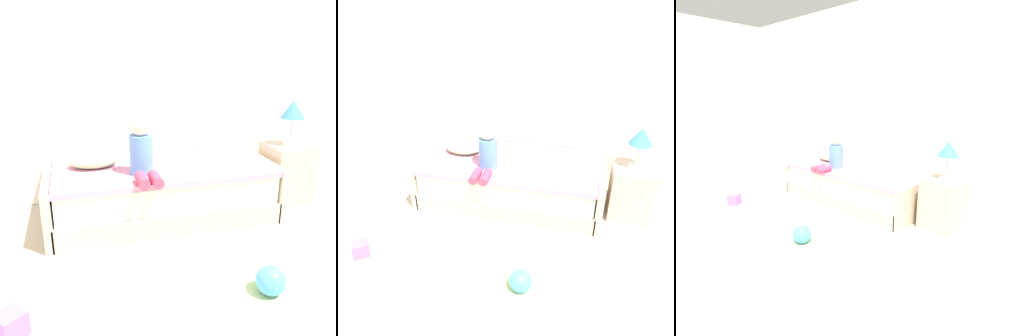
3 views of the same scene
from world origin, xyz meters
TOP-DOWN VIEW (x-y plane):
  - ground_plane at (0.00, 0.00)m, footprint 9.20×9.20m
  - wall_rear at (0.00, 2.60)m, footprint 7.20×0.10m
  - bed at (-0.42, 2.00)m, footprint 2.11×1.00m
  - nightstand at (0.93, 2.00)m, footprint 0.44×0.44m
  - table_lamp at (0.93, 2.00)m, footprint 0.24×0.24m
  - child_figure at (-0.64, 1.77)m, footprint 0.20×0.51m
  - pillow at (-1.03, 2.10)m, footprint 0.44×0.30m
  - toy_ball at (-0.03, 0.64)m, footprint 0.20×0.20m
  - area_rug at (-0.30, 0.70)m, footprint 1.60×1.10m
  - toy_block at (-1.62, 0.70)m, footprint 0.21×0.21m

SIDE VIEW (x-z plane):
  - ground_plane at x=0.00m, z-range 0.00..0.00m
  - area_rug at x=-0.30m, z-range 0.00..0.01m
  - toy_block at x=-1.62m, z-range 0.00..0.15m
  - toy_ball at x=-0.03m, z-range 0.00..0.20m
  - bed at x=-0.42m, z-range 0.00..0.50m
  - nightstand at x=0.93m, z-range 0.00..0.60m
  - pillow at x=-1.03m, z-range 0.50..0.63m
  - child_figure at x=-0.64m, z-range 0.45..0.96m
  - table_lamp at x=0.93m, z-range 0.71..1.16m
  - wall_rear at x=0.00m, z-range 0.00..2.90m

